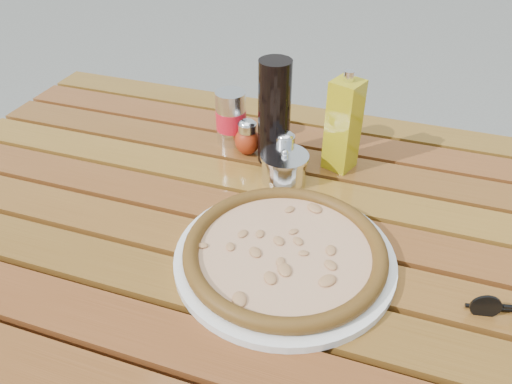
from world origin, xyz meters
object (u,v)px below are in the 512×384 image
(table, at_px, (253,242))
(dark_bottle, at_px, (274,113))
(olive_oil_cruet, at_px, (343,125))
(parmesan_tin, at_px, (284,167))
(plate, at_px, (285,258))
(pizza, at_px, (285,251))
(sunglasses, at_px, (508,309))
(pepper_shaker, at_px, (247,137))
(soda_can, at_px, (231,118))
(oregano_shaker, at_px, (285,150))

(table, height_order, dark_bottle, dark_bottle)
(olive_oil_cruet, distance_m, parmesan_tin, 0.14)
(plate, bearing_deg, pizza, -90.00)
(table, xyz_separation_m, parmesan_tin, (0.03, 0.12, 0.11))
(dark_bottle, height_order, sunglasses, dark_bottle)
(sunglasses, bearing_deg, pepper_shaker, 138.54)
(pepper_shaker, xyz_separation_m, parmesan_tin, (0.10, -0.07, -0.01))
(pepper_shaker, relative_size, dark_bottle, 0.37)
(soda_can, bearing_deg, pepper_shaker, -35.15)
(table, distance_m, pizza, 0.17)
(pepper_shaker, relative_size, soda_can, 0.68)
(pepper_shaker, bearing_deg, parmesan_tin, -35.27)
(olive_oil_cruet, bearing_deg, oregano_shaker, -160.77)
(pepper_shaker, relative_size, sunglasses, 0.74)
(table, height_order, sunglasses, sunglasses)
(plate, xyz_separation_m, soda_can, (-0.22, 0.33, 0.05))
(table, bearing_deg, olive_oil_cruet, 59.25)
(plate, distance_m, pepper_shaker, 0.34)
(plate, relative_size, pizza, 1.08)
(pizza, distance_m, oregano_shaker, 0.28)
(plate, distance_m, pizza, 0.02)
(oregano_shaker, distance_m, soda_can, 0.15)
(table, xyz_separation_m, pepper_shaker, (-0.08, 0.19, 0.11))
(sunglasses, bearing_deg, dark_bottle, 135.74)
(pepper_shaker, bearing_deg, soda_can, 144.85)
(table, xyz_separation_m, plate, (0.09, -0.11, 0.08))
(pizza, height_order, soda_can, soda_can)
(dark_bottle, bearing_deg, parmesan_tin, -57.42)
(pepper_shaker, xyz_separation_m, sunglasses, (0.51, -0.30, -0.02))
(olive_oil_cruet, bearing_deg, dark_bottle, -172.01)
(table, bearing_deg, pepper_shaker, 112.30)
(plate, height_order, parmesan_tin, parmesan_tin)
(pepper_shaker, distance_m, parmesan_tin, 0.13)
(pepper_shaker, height_order, sunglasses, pepper_shaker)
(pizza, relative_size, dark_bottle, 1.51)
(parmesan_tin, bearing_deg, dark_bottle, 122.58)
(pizza, height_order, parmesan_tin, parmesan_tin)
(oregano_shaker, height_order, olive_oil_cruet, olive_oil_cruet)
(table, height_order, plate, plate)
(olive_oil_cruet, xyz_separation_m, sunglasses, (0.31, -0.32, -0.08))
(dark_bottle, relative_size, soda_can, 1.83)
(pepper_shaker, bearing_deg, oregano_shaker, -14.88)
(pizza, distance_m, olive_oil_cruet, 0.32)
(dark_bottle, xyz_separation_m, olive_oil_cruet, (0.14, 0.02, -0.01))
(olive_oil_cruet, xyz_separation_m, parmesan_tin, (-0.09, -0.09, -0.07))
(soda_can, relative_size, olive_oil_cruet, 0.57)
(table, distance_m, pepper_shaker, 0.23)
(pizza, relative_size, parmesan_tin, 2.64)
(oregano_shaker, relative_size, olive_oil_cruet, 0.39)
(plate, xyz_separation_m, pepper_shaker, (-0.17, 0.30, 0.03))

